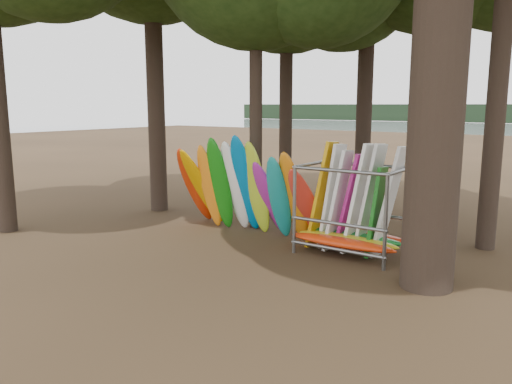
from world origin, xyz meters
The scene contains 3 objects.
ground centered at (0.00, 0.00, 0.00)m, with size 120.00×120.00×0.00m, color #47331E.
kayak_row centered at (-1.35, 1.95, 1.31)m, with size 4.94×1.98×3.12m.
storage_rack centered at (2.16, 1.82, 1.08)m, with size 2.88×1.54×2.92m.
Camera 1 is at (7.39, -9.81, 3.82)m, focal length 35.00 mm.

